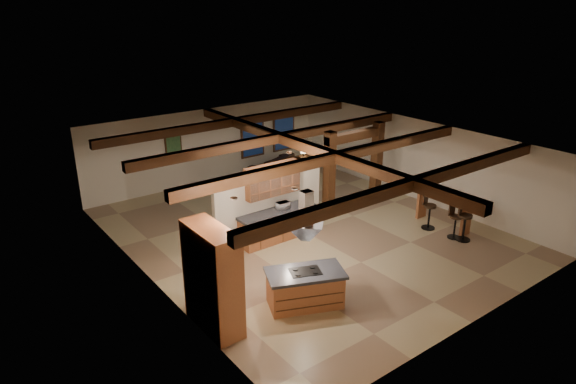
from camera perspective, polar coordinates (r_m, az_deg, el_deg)
name	(u,v)px	position (r m, az deg, el deg)	size (l,w,h in m)	color
ground	(305,232)	(16.09, 1.89, -4.44)	(12.00, 12.00, 0.00)	tan
room_walls	(306,178)	(15.41, 1.97, 1.55)	(12.00, 12.00, 12.00)	silver
ceiling_beams	(306,147)	(15.12, 2.01, 5.06)	(10.00, 12.00, 0.28)	#391C0E
timber_posts	(354,160)	(17.36, 7.36, 3.57)	(2.50, 0.30, 2.90)	#391C0E
partition_wall	(269,202)	(15.46, -2.11, -1.08)	(3.80, 0.18, 2.20)	silver
pantry_cabinet	(213,279)	(11.31, -8.36, -9.50)	(0.67, 1.60, 2.40)	#A05C33
back_counter	(277,225)	(15.42, -1.25, -3.66)	(2.50, 0.66, 0.94)	#A05C33
upper_display_cabinet	(272,180)	(15.05, -1.74, 1.36)	(1.80, 0.36, 0.95)	#A05C33
range_hood	(306,237)	(11.67, 1.99, -5.03)	(1.10, 1.10, 1.40)	silver
back_windows	(268,134)	(21.65, -2.19, 6.48)	(2.70, 0.07, 1.70)	#391C0E
framed_art	(173,146)	(19.55, -12.61, 5.01)	(0.65, 0.05, 0.85)	#391C0E
recessed_cans	(274,178)	(12.15, -1.53, 1.61)	(3.16, 2.46, 0.03)	silver
kitchen_island	(305,288)	(12.30, 1.91, -10.60)	(2.05, 1.60, 0.91)	#A05C33
dining_table	(249,203)	(17.56, -4.40, -1.21)	(1.68, 0.94, 0.59)	#402010
sofa	(274,164)	(21.44, -1.60, 3.11)	(2.32, 0.91, 0.68)	black
microwave	(283,205)	(15.31, -0.57, -1.51)	(0.38, 0.26, 0.21)	silver
bar_counter	(444,206)	(16.97, 16.91, -1.54)	(0.47, 1.88, 0.99)	#A05C33
side_table	(304,162)	(21.88, 1.75, 3.31)	(0.45, 0.45, 0.55)	#391C0E
table_lamp	(304,151)	(21.74, 1.76, 4.58)	(0.27, 0.27, 0.32)	black
bar_stool_a	(464,220)	(16.18, 18.93, -3.00)	(0.47, 0.48, 1.25)	black
bar_stool_b	(454,221)	(16.29, 18.00, -3.04)	(0.38, 0.39, 1.10)	black
bar_stool_c	(428,210)	(16.69, 15.33, -1.94)	(0.44, 0.45, 1.21)	black
dining_chairs	(248,196)	(17.47, -4.42, -0.47)	(1.89, 1.89, 1.06)	#391C0E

